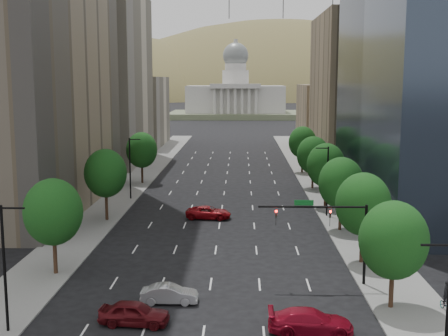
# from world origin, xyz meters

# --- Properties ---
(sidewalk_left) EXTENTS (6.00, 200.00, 0.15)m
(sidewalk_left) POSITION_xyz_m (-15.50, 60.00, 0.07)
(sidewalk_left) COLOR slate
(sidewalk_left) RESTS_ON ground
(sidewalk_right) EXTENTS (6.00, 200.00, 0.15)m
(sidewalk_right) POSITION_xyz_m (15.50, 60.00, 0.07)
(sidewalk_right) COLOR slate
(sidewalk_right) RESTS_ON ground
(midrise_cream_left) EXTENTS (14.00, 30.00, 35.00)m
(midrise_cream_left) POSITION_xyz_m (-25.00, 103.00, 17.50)
(midrise_cream_left) COLOR beige
(midrise_cream_left) RESTS_ON ground
(filler_left) EXTENTS (14.00, 26.00, 18.00)m
(filler_left) POSITION_xyz_m (-25.00, 136.00, 9.00)
(filler_left) COLOR beige
(filler_left) RESTS_ON ground
(parking_tan_right) EXTENTS (14.00, 30.00, 30.00)m
(parking_tan_right) POSITION_xyz_m (25.00, 100.00, 15.00)
(parking_tan_right) COLOR #8C7759
(parking_tan_right) RESTS_ON ground
(filler_right) EXTENTS (14.00, 26.00, 16.00)m
(filler_right) POSITION_xyz_m (25.00, 133.00, 8.00)
(filler_right) COLOR #8C7759
(filler_right) RESTS_ON ground
(tree_right_0) EXTENTS (5.20, 5.20, 8.39)m
(tree_right_0) POSITION_xyz_m (14.00, 25.00, 5.39)
(tree_right_0) COLOR #382316
(tree_right_0) RESTS_ON ground
(tree_right_1) EXTENTS (5.20, 5.20, 8.75)m
(tree_right_1) POSITION_xyz_m (14.00, 36.00, 5.75)
(tree_right_1) COLOR #382316
(tree_right_1) RESTS_ON ground
(tree_right_2) EXTENTS (5.20, 5.20, 8.61)m
(tree_right_2) POSITION_xyz_m (14.00, 48.00, 5.60)
(tree_right_2) COLOR #382316
(tree_right_2) RESTS_ON ground
(tree_right_3) EXTENTS (5.20, 5.20, 8.89)m
(tree_right_3) POSITION_xyz_m (14.00, 60.00, 5.89)
(tree_right_3) COLOR #382316
(tree_right_3) RESTS_ON ground
(tree_right_4) EXTENTS (5.20, 5.20, 8.46)m
(tree_right_4) POSITION_xyz_m (14.00, 74.00, 5.46)
(tree_right_4) COLOR #382316
(tree_right_4) RESTS_ON ground
(tree_right_5) EXTENTS (5.20, 5.20, 8.75)m
(tree_right_5) POSITION_xyz_m (14.00, 90.00, 5.75)
(tree_right_5) COLOR #382316
(tree_right_5) RESTS_ON ground
(tree_left_0) EXTENTS (5.20, 5.20, 8.75)m
(tree_left_0) POSITION_xyz_m (-14.00, 32.00, 5.75)
(tree_left_0) COLOR #382316
(tree_left_0) RESTS_ON ground
(tree_left_1) EXTENTS (5.20, 5.20, 8.97)m
(tree_left_1) POSITION_xyz_m (-14.00, 52.00, 5.96)
(tree_left_1) COLOR #382316
(tree_left_1) RESTS_ON ground
(tree_left_2) EXTENTS (5.20, 5.20, 8.68)m
(tree_left_2) POSITION_xyz_m (-14.00, 78.00, 5.68)
(tree_left_2) COLOR #382316
(tree_left_2) RESTS_ON ground
(streetlight_rs) EXTENTS (1.70, 0.20, 9.00)m
(streetlight_rs) POSITION_xyz_m (13.44, 12.00, 4.84)
(streetlight_rs) COLOR black
(streetlight_rs) RESTS_ON ground
(streetlight_rn) EXTENTS (1.70, 0.20, 9.00)m
(streetlight_rn) POSITION_xyz_m (13.44, 55.00, 4.84)
(streetlight_rn) COLOR black
(streetlight_rn) RESTS_ON ground
(streetlight_ls) EXTENTS (1.70, 0.20, 9.00)m
(streetlight_ls) POSITION_xyz_m (-13.44, 20.00, 4.84)
(streetlight_ls) COLOR black
(streetlight_ls) RESTS_ON ground
(streetlight_ln) EXTENTS (1.70, 0.20, 9.00)m
(streetlight_ln) POSITION_xyz_m (-13.44, 65.00, 4.84)
(streetlight_ln) COLOR black
(streetlight_ln) RESTS_ON ground
(traffic_signal) EXTENTS (9.12, 0.40, 7.38)m
(traffic_signal) POSITION_xyz_m (10.53, 30.00, 5.17)
(traffic_signal) COLOR black
(traffic_signal) RESTS_ON ground
(capitol) EXTENTS (60.00, 40.00, 35.20)m
(capitol) POSITION_xyz_m (0.00, 249.71, 8.58)
(capitol) COLOR #596647
(capitol) RESTS_ON ground
(foothills) EXTENTS (720.00, 413.00, 263.00)m
(foothills) POSITION_xyz_m (34.67, 599.39, -37.78)
(foothills) COLOR olive
(foothills) RESTS_ON ground
(car_red_near) EXTENTS (5.87, 2.44, 1.70)m
(car_red_near) POSITION_xyz_m (7.37, 20.49, 0.85)
(car_red_near) COLOR maroon
(car_red_near) RESTS_ON ground
(car_maroon) EXTENTS (5.20, 2.47, 1.72)m
(car_maroon) POSITION_xyz_m (-5.00, 21.55, 0.86)
(car_maroon) COLOR #530D12
(car_maroon) RESTS_ON ground
(car_silver) EXTENTS (4.48, 1.61, 1.47)m
(car_silver) POSITION_xyz_m (-3.00, 25.65, 0.73)
(car_silver) COLOR #ABABB0
(car_silver) RESTS_ON ground
(car_red_far) EXTENTS (5.85, 3.06, 1.57)m
(car_red_far) POSITION_xyz_m (-1.50, 53.52, 0.79)
(car_red_far) COLOR maroon
(car_red_far) RESTS_ON ground
(cyclist) EXTENTS (0.94, 1.85, 2.34)m
(cyclist) POSITION_xyz_m (17.96, 24.31, 0.94)
(cyclist) COLOR black
(cyclist) RESTS_ON sidewalk_right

